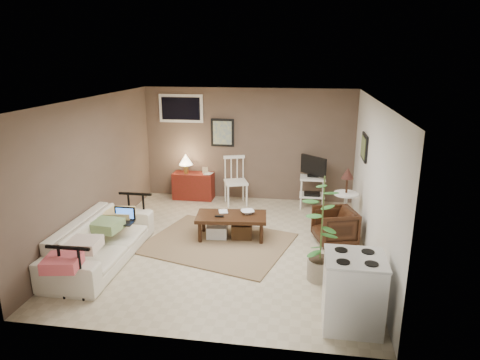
% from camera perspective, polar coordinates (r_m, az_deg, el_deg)
% --- Properties ---
extents(floor, '(5.00, 5.00, 0.00)m').
position_cam_1_polar(floor, '(7.22, -1.69, -8.65)').
color(floor, '#C1B293').
rests_on(floor, ground).
extents(art_back, '(0.50, 0.03, 0.60)m').
position_cam_1_polar(art_back, '(9.22, -2.35, 6.33)').
color(art_back, black).
extents(art_right, '(0.03, 0.60, 0.45)m').
position_cam_1_polar(art_right, '(7.70, 16.24, 4.24)').
color(art_right, black).
extents(window, '(0.96, 0.03, 0.60)m').
position_cam_1_polar(window, '(9.36, -7.87, 9.43)').
color(window, white).
extents(rug, '(2.68, 2.36, 0.02)m').
position_cam_1_polar(rug, '(7.27, -3.04, -8.37)').
color(rug, '#8A7350').
rests_on(rug, floor).
extents(coffee_table, '(1.24, 0.73, 0.45)m').
position_cam_1_polar(coffee_table, '(7.37, -1.22, -5.97)').
color(coffee_table, '#331E0D').
rests_on(coffee_table, floor).
extents(sofa, '(0.65, 2.23, 0.87)m').
position_cam_1_polar(sofa, '(6.86, -18.11, -6.87)').
color(sofa, silver).
rests_on(sofa, floor).
extents(sofa_pillows, '(0.43, 2.13, 0.15)m').
position_cam_1_polar(sofa_pillows, '(6.59, -18.76, -6.96)').
color(sofa_pillows, beige).
rests_on(sofa_pillows, sofa).
extents(sofa_end_rails, '(0.60, 2.23, 0.75)m').
position_cam_1_polar(sofa_end_rails, '(6.83, -17.09, -7.45)').
color(sofa_end_rails, black).
rests_on(sofa_end_rails, floor).
extents(laptop, '(0.34, 0.25, 0.23)m').
position_cam_1_polar(laptop, '(7.05, -15.25, -4.89)').
color(laptop, black).
rests_on(laptop, sofa).
extents(red_console, '(0.87, 0.39, 1.01)m').
position_cam_1_polar(red_console, '(9.42, -6.31, -0.44)').
color(red_console, maroon).
rests_on(red_console, floor).
extents(spindle_chair, '(0.58, 0.58, 1.01)m').
position_cam_1_polar(spindle_chair, '(9.01, -0.58, -0.28)').
color(spindle_chair, white).
rests_on(spindle_chair, floor).
extents(tv_stand, '(0.51, 0.47, 1.08)m').
position_cam_1_polar(tv_stand, '(8.89, 9.66, -0.08)').
color(tv_stand, white).
rests_on(tv_stand, floor).
extents(side_table, '(0.43, 0.43, 1.16)m').
position_cam_1_polar(side_table, '(7.79, 13.99, -1.55)').
color(side_table, white).
rests_on(side_table, floor).
extents(armchair, '(0.75, 0.78, 0.65)m').
position_cam_1_polar(armchair, '(7.35, 12.52, -5.81)').
color(armchair, '#32190D').
rests_on(armchair, floor).
extents(potted_plant, '(0.38, 0.38, 1.54)m').
position_cam_1_polar(potted_plant, '(5.95, 10.87, -5.96)').
color(potted_plant, '#A39281').
rests_on(potted_plant, floor).
extents(stove, '(0.68, 0.63, 0.88)m').
position_cam_1_polar(stove, '(5.23, 14.83, -14.17)').
color(stove, white).
rests_on(stove, floor).
extents(bowl, '(0.23, 0.14, 0.23)m').
position_cam_1_polar(bowl, '(7.34, 1.02, -3.64)').
color(bowl, '#331E0D').
rests_on(bowl, coffee_table).
extents(book_table, '(0.15, 0.06, 0.21)m').
position_cam_1_polar(book_table, '(7.41, -2.85, -3.55)').
color(book_table, '#331E0D').
rests_on(book_table, coffee_table).
extents(book_console, '(0.16, 0.05, 0.21)m').
position_cam_1_polar(book_console, '(9.25, -4.70, 1.48)').
color(book_console, '#331E0D').
rests_on(book_console, red_console).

